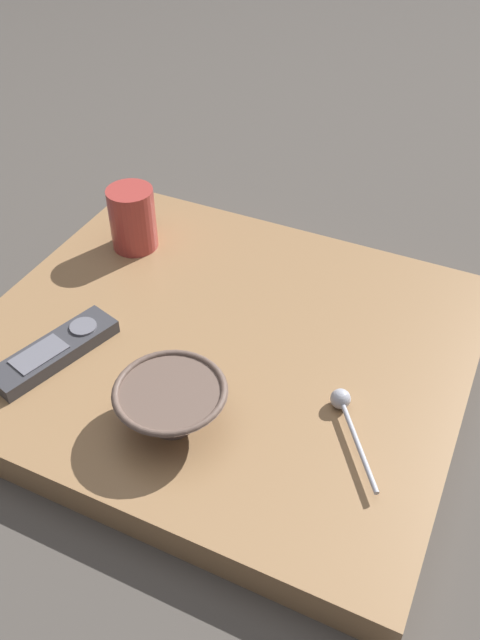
{
  "coord_description": "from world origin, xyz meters",
  "views": [
    {
      "loc": [
        0.3,
        -0.58,
        0.66
      ],
      "look_at": [
        0.02,
        0.02,
        0.07
      ],
      "focal_mm": 36.93,
      "sensor_mm": 36.0,
      "label": 1
    }
  ],
  "objects_px": {
    "teaspoon": "(344,409)",
    "tv_remote_near": "(55,351)",
    "cereal_bowl": "(171,403)",
    "coffee_mug": "(133,218)"
  },
  "relations": [
    {
      "from": "cereal_bowl",
      "to": "tv_remote_near",
      "type": "relative_size",
      "value": 0.73
    },
    {
      "from": "cereal_bowl",
      "to": "tv_remote_near",
      "type": "height_order",
      "value": "cereal_bowl"
    },
    {
      "from": "teaspoon",
      "to": "tv_remote_near",
      "type": "bearing_deg",
      "value": -170.34
    },
    {
      "from": "coffee_mug",
      "to": "tv_remote_near",
      "type": "distance_m",
      "value": 0.27
    },
    {
      "from": "cereal_bowl",
      "to": "tv_remote_near",
      "type": "xyz_separation_m",
      "value": [
        -0.19,
        0.03,
        -0.02
      ]
    },
    {
      "from": "coffee_mug",
      "to": "teaspoon",
      "type": "distance_m",
      "value": 0.46
    },
    {
      "from": "coffee_mug",
      "to": "tv_remote_near",
      "type": "bearing_deg",
      "value": -81.29
    },
    {
      "from": "coffee_mug",
      "to": "cereal_bowl",
      "type": "bearing_deg",
      "value": -51.59
    },
    {
      "from": "cereal_bowl",
      "to": "coffee_mug",
      "type": "bearing_deg",
      "value": 128.41
    },
    {
      "from": "teaspoon",
      "to": "tv_remote_near",
      "type": "xyz_separation_m",
      "value": [
        -0.37,
        -0.06,
        -0.0
      ]
    }
  ]
}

